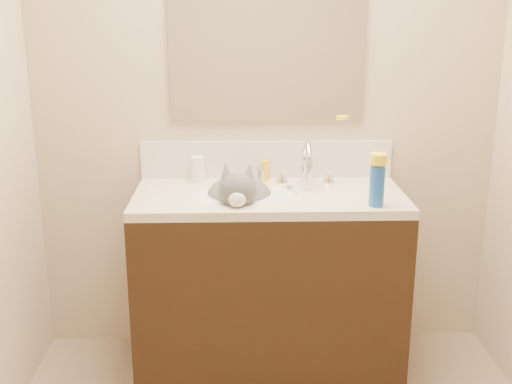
{
  "coord_description": "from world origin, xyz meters",
  "views": [
    {
      "loc": [
        -0.14,
        -1.75,
        1.67
      ],
      "look_at": [
        -0.06,
        0.92,
        0.88
      ],
      "focal_mm": 45.0,
      "sensor_mm": 36.0,
      "label": 1
    }
  ],
  "objects": [
    {
      "name": "room_shell",
      "position": [
        0.0,
        0.0,
        1.49
      ],
      "size": [
        2.24,
        2.54,
        2.52
      ],
      "color": "tan",
      "rests_on": "ground"
    },
    {
      "name": "vanity_cabinet",
      "position": [
        0.0,
        0.97,
        0.41
      ],
      "size": [
        1.2,
        0.55,
        0.82
      ],
      "primitive_type": "cube",
      "color": "black",
      "rests_on": "ground"
    },
    {
      "name": "counter_slab",
      "position": [
        0.0,
        0.97,
        0.84
      ],
      "size": [
        1.2,
        0.55,
        0.04
      ],
      "primitive_type": "cube",
      "color": "beige",
      "rests_on": "vanity_cabinet"
    },
    {
      "name": "basin",
      "position": [
        -0.12,
        0.94,
        0.79
      ],
      "size": [
        0.45,
        0.36,
        0.14
      ],
      "primitive_type": "ellipsoid",
      "color": "white",
      "rests_on": "vanity_cabinet"
    },
    {
      "name": "faucet",
      "position": [
        0.18,
        1.11,
        0.95
      ],
      "size": [
        0.28,
        0.2,
        0.21
      ],
      "color": "silver",
      "rests_on": "counter_slab"
    },
    {
      "name": "cat",
      "position": [
        -0.13,
        0.96,
        0.84
      ],
      "size": [
        0.35,
        0.44,
        0.33
      ],
      "rotation": [
        0.0,
        0.0,
        -0.04
      ],
      "color": "#4E4C4E",
      "rests_on": "basin"
    },
    {
      "name": "backsplash",
      "position": [
        0.0,
        1.24,
        0.95
      ],
      "size": [
        1.2,
        0.02,
        0.18
      ],
      "primitive_type": "cube",
      "color": "silver",
      "rests_on": "counter_slab"
    },
    {
      "name": "mirror",
      "position": [
        0.0,
        1.24,
        1.54
      ],
      "size": [
        0.9,
        0.02,
        0.8
      ],
      "primitive_type": "cube",
      "color": "white",
      "rests_on": "room_shell"
    },
    {
      "name": "pill_bottle",
      "position": [
        -0.33,
        1.18,
        0.92
      ],
      "size": [
        0.08,
        0.08,
        0.12
      ],
      "primitive_type": "cylinder",
      "rotation": [
        0.0,
        0.0,
        -0.28
      ],
      "color": "white",
      "rests_on": "counter_slab"
    },
    {
      "name": "pill_label",
      "position": [
        -0.33,
        1.18,
        0.9
      ],
      "size": [
        0.07,
        0.07,
        0.04
      ],
      "primitive_type": "cylinder",
      "rotation": [
        0.0,
        0.0,
        -0.28
      ],
      "color": "orange",
      "rests_on": "pill_bottle"
    },
    {
      "name": "silver_jar",
      "position": [
        -0.03,
        1.19,
        0.89
      ],
      "size": [
        0.06,
        0.06,
        0.06
      ],
      "primitive_type": "cylinder",
      "rotation": [
        0.0,
        0.0,
        -0.25
      ],
      "color": "#B7B7BC",
      "rests_on": "counter_slab"
    },
    {
      "name": "amber_bottle",
      "position": [
        -0.01,
        1.18,
        0.91
      ],
      "size": [
        0.05,
        0.05,
        0.1
      ],
      "primitive_type": "cylinder",
      "rotation": [
        0.0,
        0.0,
        -0.19
      ],
      "color": "yellow",
      "rests_on": "counter_slab"
    },
    {
      "name": "toothbrush",
      "position": [
        0.1,
        1.03,
        0.86
      ],
      "size": [
        0.07,
        0.13,
        0.01
      ],
      "primitive_type": "cube",
      "rotation": [
        0.0,
        0.0,
        0.39
      ],
      "color": "white",
      "rests_on": "counter_slab"
    },
    {
      "name": "toothbrush_head",
      "position": [
        0.1,
        1.03,
        0.87
      ],
      "size": [
        0.03,
        0.04,
        0.02
      ],
      "primitive_type": "cube",
      "rotation": [
        0.0,
        0.0,
        0.39
      ],
      "color": "#678DDB",
      "rests_on": "counter_slab"
    },
    {
      "name": "spray_can",
      "position": [
        0.43,
        0.77,
        0.94
      ],
      "size": [
        0.07,
        0.07,
        0.17
      ],
      "primitive_type": "cylinder",
      "rotation": [
        0.0,
        0.0,
        0.13
      ],
      "color": "blue",
      "rests_on": "counter_slab"
    },
    {
      "name": "spray_cap",
      "position": [
        0.43,
        0.77,
        1.06
      ],
      "size": [
        0.08,
        0.08,
        0.04
      ],
      "primitive_type": "cylinder",
      "rotation": [
        0.0,
        0.0,
        0.13
      ],
      "color": "yellow",
      "rests_on": "spray_can"
    }
  ]
}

